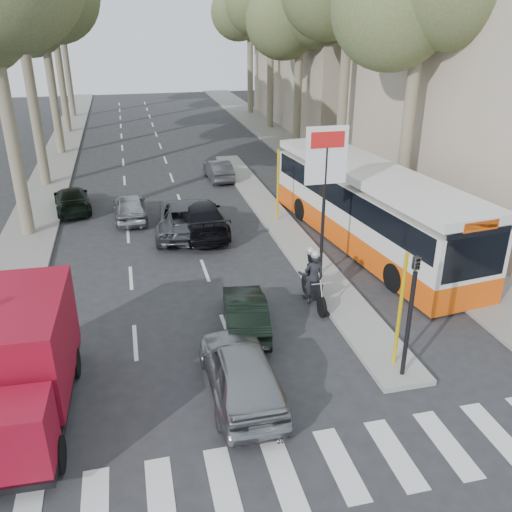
{
  "coord_description": "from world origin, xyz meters",
  "views": [
    {
      "loc": [
        -3.4,
        -12.28,
        8.98
      ],
      "look_at": [
        0.49,
        3.86,
        1.6
      ],
      "focal_mm": 38.0,
      "sensor_mm": 36.0,
      "label": 1
    }
  ],
  "objects_px": {
    "dark_hatchback": "(245,312)",
    "motorcycle": "(312,277)",
    "silver_hatchback": "(241,371)",
    "red_truck": "(21,363)",
    "city_bus": "(369,205)"
  },
  "relations": [
    {
      "from": "silver_hatchback",
      "to": "motorcycle",
      "type": "distance_m",
      "value": 5.52
    },
    {
      "from": "silver_hatchback",
      "to": "motorcycle",
      "type": "bearing_deg",
      "value": -127.65
    },
    {
      "from": "red_truck",
      "to": "city_bus",
      "type": "xyz_separation_m",
      "value": [
        12.49,
        8.18,
        0.25
      ]
    },
    {
      "from": "dark_hatchback",
      "to": "red_truck",
      "type": "xyz_separation_m",
      "value": [
        -5.99,
        -2.68,
        0.93
      ]
    },
    {
      "from": "dark_hatchback",
      "to": "red_truck",
      "type": "bearing_deg",
      "value": 31.34
    },
    {
      "from": "red_truck",
      "to": "city_bus",
      "type": "relative_size",
      "value": 0.42
    },
    {
      "from": "red_truck",
      "to": "motorcycle",
      "type": "xyz_separation_m",
      "value": [
        8.57,
        3.93,
        -0.61
      ]
    },
    {
      "from": "red_truck",
      "to": "motorcycle",
      "type": "bearing_deg",
      "value": 26.74
    },
    {
      "from": "dark_hatchback",
      "to": "red_truck",
      "type": "height_order",
      "value": "red_truck"
    },
    {
      "from": "dark_hatchback",
      "to": "motorcycle",
      "type": "bearing_deg",
      "value": -147.03
    },
    {
      "from": "dark_hatchback",
      "to": "motorcycle",
      "type": "distance_m",
      "value": 2.88
    },
    {
      "from": "red_truck",
      "to": "motorcycle",
      "type": "distance_m",
      "value": 9.45
    },
    {
      "from": "dark_hatchback",
      "to": "motorcycle",
      "type": "xyz_separation_m",
      "value": [
        2.58,
        1.24,
        0.33
      ]
    },
    {
      "from": "silver_hatchback",
      "to": "dark_hatchback",
      "type": "xyz_separation_m",
      "value": [
        0.8,
        3.12,
        -0.15
      ]
    },
    {
      "from": "silver_hatchback",
      "to": "dark_hatchback",
      "type": "distance_m",
      "value": 3.23
    }
  ]
}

